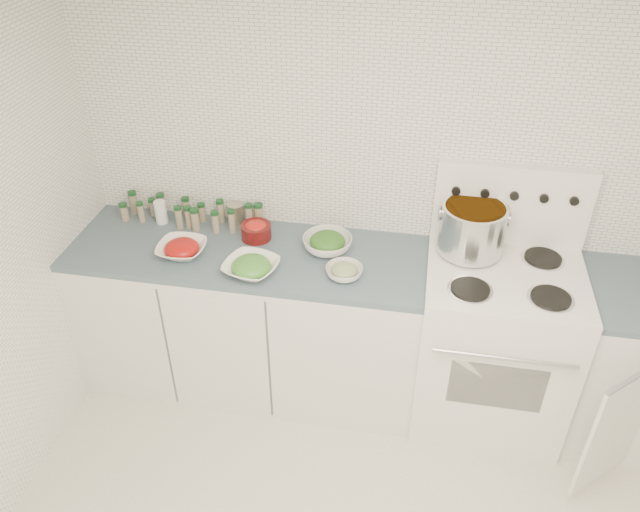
{
  "coord_description": "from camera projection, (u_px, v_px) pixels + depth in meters",
  "views": [
    {
      "loc": [
        0.02,
        -1.35,
        2.71
      ],
      "look_at": [
        -0.43,
        1.14,
        0.95
      ],
      "focal_mm": 35.0,
      "sensor_mm": 36.0,
      "label": 1
    }
  ],
  "objects": [
    {
      "name": "bowl_zucchini",
      "position": [
        344.0,
        271.0,
        3.01
      ],
      "size": [
        0.21,
        0.21,
        0.07
      ],
      "color": "white",
      "rests_on": "counter_left"
    },
    {
      "name": "tin_can",
      "position": [
        236.0,
        213.0,
        3.41
      ],
      "size": [
        0.1,
        0.1,
        0.11
      ],
      "primitive_type": "cylinder",
      "rotation": [
        0.0,
        0.0,
        -0.14
      ],
      "color": "#9D9985",
      "rests_on": "counter_left"
    },
    {
      "name": "bowl_pepper",
      "position": [
        256.0,
        230.0,
        3.28
      ],
      "size": [
        0.16,
        0.16,
        0.1
      ],
      "color": "#4F0E0D",
      "rests_on": "counter_left"
    },
    {
      "name": "bowl_tomato",
      "position": [
        182.0,
        249.0,
        3.17
      ],
      "size": [
        0.25,
        0.25,
        0.08
      ],
      "color": "white",
      "rests_on": "counter_left"
    },
    {
      "name": "bowl_snowpea",
      "position": [
        251.0,
        267.0,
        3.03
      ],
      "size": [
        0.31,
        0.31,
        0.09
      ],
      "color": "white",
      "rests_on": "counter_left"
    },
    {
      "name": "stock_pot",
      "position": [
        472.0,
        227.0,
        3.06
      ],
      "size": [
        0.34,
        0.32,
        0.25
      ],
      "rotation": [
        0.0,
        0.0,
        -0.02
      ],
      "color": "silver",
      "rests_on": "stove"
    },
    {
      "name": "bowl_broccoli",
      "position": [
        327.0,
        243.0,
        3.19
      ],
      "size": [
        0.32,
        0.32,
        0.1
      ],
      "color": "white",
      "rests_on": "counter_left"
    },
    {
      "name": "counter_left",
      "position": [
        252.0,
        317.0,
        3.47
      ],
      "size": [
        1.85,
        0.62,
        0.9
      ],
      "color": "white",
      "rests_on": "ground"
    },
    {
      "name": "spice_cluster",
      "position": [
        191.0,
        213.0,
        3.4
      ],
      "size": [
        0.79,
        0.16,
        0.14
      ],
      "color": "gray",
      "rests_on": "counter_left"
    },
    {
      "name": "room_walls",
      "position": [
        398.0,
        322.0,
        1.75
      ],
      "size": [
        3.54,
        3.04,
        2.52
      ],
      "color": "white",
      "rests_on": "ground"
    },
    {
      "name": "stove",
      "position": [
        493.0,
        340.0,
        3.25
      ],
      "size": [
        0.76,
        0.7,
        1.36
      ],
      "color": "white",
      "rests_on": "ground"
    },
    {
      "name": "salt_canister",
      "position": [
        161.0,
        212.0,
        3.4
      ],
      "size": [
        0.08,
        0.08,
        0.13
      ],
      "primitive_type": "cylinder",
      "rotation": [
        0.0,
        0.0,
        -0.36
      ],
      "color": "white",
      "rests_on": "counter_left"
    }
  ]
}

